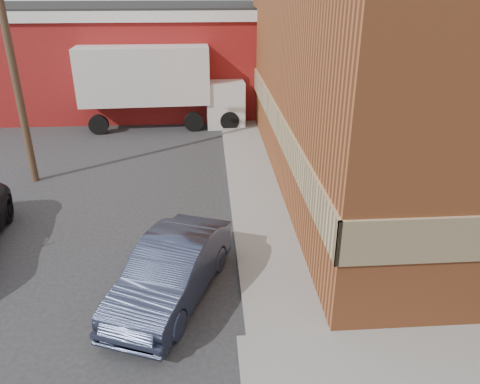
# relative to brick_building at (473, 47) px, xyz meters

# --- Properties ---
(ground) EXTENTS (90.00, 90.00, 0.00)m
(ground) POSITION_rel_brick_building_xyz_m (-8.50, -9.00, -4.68)
(ground) COLOR #28282B
(ground) RESTS_ON ground
(brick_building) EXTENTS (14.25, 18.25, 9.36)m
(brick_building) POSITION_rel_brick_building_xyz_m (0.00, 0.00, 0.00)
(brick_building) COLOR #A15129
(brick_building) RESTS_ON ground
(sidewalk_west) EXTENTS (1.80, 18.00, 0.12)m
(sidewalk_west) POSITION_rel_brick_building_xyz_m (-7.90, 0.00, -4.62)
(sidewalk_west) COLOR gray
(sidewalk_west) RESTS_ON ground
(warehouse) EXTENTS (16.30, 8.30, 5.60)m
(warehouse) POSITION_rel_brick_building_xyz_m (-14.50, 11.00, -1.87)
(warehouse) COLOR maroon
(warehouse) RESTS_ON ground
(utility_pole) EXTENTS (2.00, 0.26, 9.00)m
(utility_pole) POSITION_rel_brick_building_xyz_m (-16.00, 0.00, 0.06)
(utility_pole) COLOR #4D3726
(utility_pole) RESTS_ON ground
(sedan) EXTENTS (3.03, 4.70, 1.46)m
(sedan) POSITION_rel_brick_building_xyz_m (-10.42, -7.41, -3.95)
(sedan) COLOR #2C3249
(sedan) RESTS_ON ground
(box_truck) EXTENTS (8.19, 2.79, 4.00)m
(box_truck) POSITION_rel_brick_building_xyz_m (-11.72, 6.78, -2.38)
(box_truck) COLOR silver
(box_truck) RESTS_ON ground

